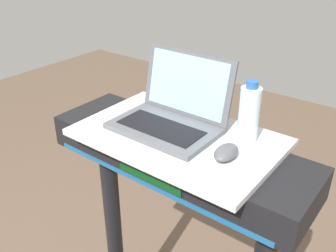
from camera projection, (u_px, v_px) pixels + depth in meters
desk_board at (178, 137)px, 1.20m from camera, size 0.64×0.41×0.02m
laptop at (172, 113)px, 1.23m from camera, size 0.34×0.26×0.23m
computer_mouse at (226, 152)px, 1.07m from camera, size 0.07×0.10×0.03m
water_bottle at (249, 114)px, 1.12m from camera, size 0.06×0.06×0.19m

